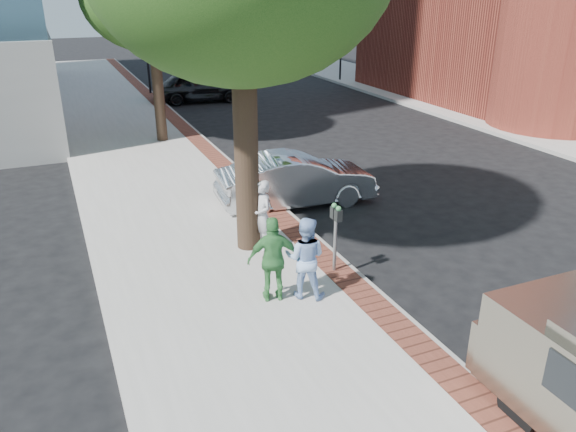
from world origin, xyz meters
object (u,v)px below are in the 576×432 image
person_officer (305,258)px  sedan_silver (296,180)px  person_gray (262,215)px  bg_car (199,86)px  parking_meter (336,224)px  person_green (274,259)px

person_officer → sedan_silver: person_officer is taller
person_gray → bg_car: size_ratio=0.35×
person_gray → bg_car: 17.98m
sedan_silver → bg_car: bg_car is taller
parking_meter → person_officer: bearing=-145.6°
parking_meter → bg_car: bearing=83.3°
person_gray → sedan_silver: 3.18m
person_officer → bg_car: 20.23m
person_gray → bg_car: bearing=164.3°
bg_car → sedan_silver: bearing=-178.4°
person_gray → parking_meter: bearing=26.2°
parking_meter → person_gray: bearing=121.5°
person_gray → person_officer: bearing=-5.6°
person_officer → sedan_silver: size_ratio=0.37×
person_officer → sedan_silver: bearing=-78.4°
person_officer → sedan_silver: (1.95, 4.78, -0.24)m
person_officer → parking_meter: bearing=-111.8°
person_officer → person_green: size_ratio=0.96×
parking_meter → person_gray: (-0.98, 1.60, -0.26)m
person_gray → sedan_silver: (1.94, 2.51, -0.23)m
person_officer → bg_car: size_ratio=0.35×
person_officer → bg_car: bearing=-65.5°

